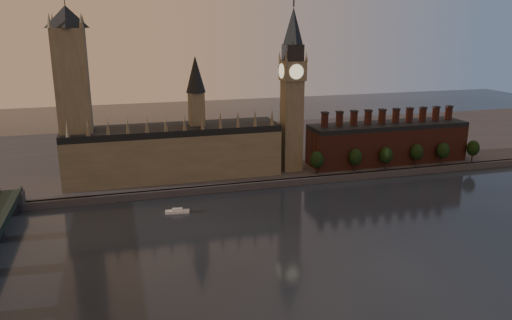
# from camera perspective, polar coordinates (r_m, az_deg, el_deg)

# --- Properties ---
(ground) EXTENTS (900.00, 900.00, 0.00)m
(ground) POSITION_cam_1_polar(r_m,az_deg,el_deg) (230.68, 10.99, -9.66)
(ground) COLOR black
(ground) RESTS_ON ground
(north_bank) EXTENTS (900.00, 182.00, 4.00)m
(north_bank) POSITION_cam_1_polar(r_m,az_deg,el_deg) (387.88, -0.84, 1.27)
(north_bank) COLOR #424247
(north_bank) RESTS_ON ground
(palace_of_westminster) EXTENTS (130.00, 30.30, 74.00)m
(palace_of_westminster) POSITION_cam_1_polar(r_m,az_deg,el_deg) (311.08, -9.29, 1.24)
(palace_of_westminster) COLOR #7D7459
(palace_of_westminster) RESTS_ON north_bank
(victoria_tower) EXTENTS (24.00, 24.00, 108.00)m
(victoria_tower) POSITION_cam_1_polar(r_m,az_deg,el_deg) (303.24, -20.16, 7.35)
(victoria_tower) COLOR #7D7459
(victoria_tower) RESTS_ON north_bank
(big_ben) EXTENTS (15.00, 15.00, 107.00)m
(big_ben) POSITION_cam_1_polar(r_m,az_deg,el_deg) (316.80, 4.15, 8.14)
(big_ben) COLOR #7D7459
(big_ben) RESTS_ON north_bank
(chimney_block) EXTENTS (110.00, 25.00, 37.00)m
(chimney_block) POSITION_cam_1_polar(r_m,az_deg,el_deg) (353.58, 14.75, 2.00)
(chimney_block) COLOR #572921
(chimney_block) RESTS_ON north_bank
(embankment_tree_0) EXTENTS (8.60, 8.60, 14.88)m
(embankment_tree_0) POSITION_cam_1_polar(r_m,az_deg,el_deg) (316.23, 6.97, 0.03)
(embankment_tree_0) COLOR black
(embankment_tree_0) RESTS_ON north_bank
(embankment_tree_1) EXTENTS (8.60, 8.60, 14.88)m
(embankment_tree_1) POSITION_cam_1_polar(r_m,az_deg,el_deg) (326.71, 11.29, 0.34)
(embankment_tree_1) COLOR black
(embankment_tree_1) RESTS_ON north_bank
(embankment_tree_2) EXTENTS (8.60, 8.60, 14.88)m
(embankment_tree_2) POSITION_cam_1_polar(r_m,az_deg,el_deg) (335.94, 14.66, 0.55)
(embankment_tree_2) COLOR black
(embankment_tree_2) RESTS_ON north_bank
(embankment_tree_3) EXTENTS (8.60, 8.60, 14.88)m
(embankment_tree_3) POSITION_cam_1_polar(r_m,az_deg,el_deg) (349.38, 17.89, 0.86)
(embankment_tree_3) COLOR black
(embankment_tree_3) RESTS_ON north_bank
(embankment_tree_4) EXTENTS (8.60, 8.60, 14.88)m
(embankment_tree_4) POSITION_cam_1_polar(r_m,az_deg,el_deg) (359.53, 20.58, 1.02)
(embankment_tree_4) COLOR black
(embankment_tree_4) RESTS_ON north_bank
(embankment_tree_5) EXTENTS (8.60, 8.60, 14.88)m
(embankment_tree_5) POSITION_cam_1_polar(r_m,az_deg,el_deg) (374.26, 23.56, 1.25)
(embankment_tree_5) COLOR black
(embankment_tree_5) RESTS_ON north_bank
(river_boat) EXTENTS (12.90, 5.37, 2.50)m
(river_boat) POSITION_cam_1_polar(r_m,az_deg,el_deg) (266.93, -8.98, -5.80)
(river_boat) COLOR silver
(river_boat) RESTS_ON ground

